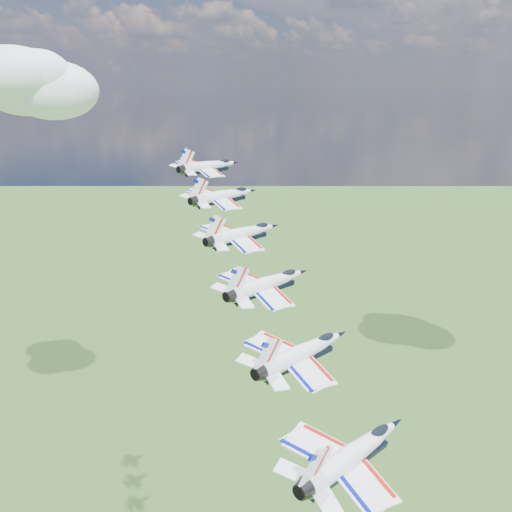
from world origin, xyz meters
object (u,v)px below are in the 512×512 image
Objects in this scene: jet_0 at (210,166)px; jet_4 at (304,351)px; jet_5 at (356,452)px; jet_1 at (225,195)px; jet_3 at (270,283)px; jet_2 at (244,233)px.

jet_0 is 50.96m from jet_4.
jet_0 is 63.71m from jet_5.
jet_0 is 1.00× the size of jet_1.
jet_3 reaches higher than jet_5.
jet_1 reaches higher than jet_2.
jet_2 reaches higher than jet_5.
jet_0 is at bearing 150.63° from jet_1.
jet_5 is (28.55, -23.86, -8.75)m from jet_2.
jet_3 is 1.00× the size of jet_5.
jet_4 is at bearing -29.37° from jet_2.
jet_0 is 25.48m from jet_2.
jet_4 is at bearing -29.37° from jet_0.
jet_3 is at bearing 150.63° from jet_5.
jet_3 is (19.04, -15.91, -5.83)m from jet_1.
jet_4 is at bearing -29.37° from jet_3.
jet_2 is 12.74m from jet_3.
jet_3 is at bearing -29.37° from jet_1.
jet_3 is at bearing 150.63° from jet_4.
jet_0 reaches higher than jet_2.
jet_3 is 1.00× the size of jet_4.
jet_5 is at bearing -29.37° from jet_4.
jet_2 is 38.22m from jet_5.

